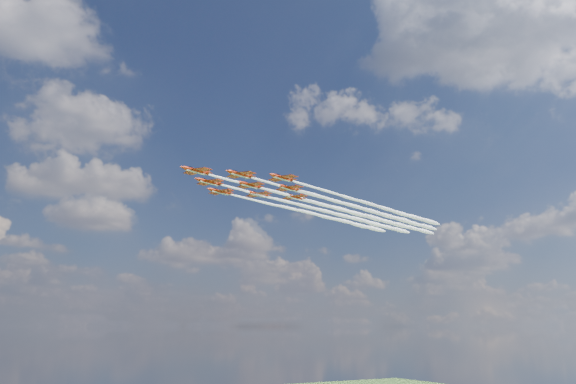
{
  "coord_description": "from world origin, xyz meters",
  "views": [
    {
      "loc": [
        -66.55,
        -141.96,
        47.9
      ],
      "look_at": [
        12.19,
        -1.37,
        86.63
      ],
      "focal_mm": 35.0,
      "sensor_mm": 36.0,
      "label": 1
    }
  ],
  "objects": [
    {
      "name": "jet_row4_port",
      "position": [
        60.12,
        17.05,
        88.2
      ],
      "size": [
        101.0,
        40.15,
        2.49
      ],
      "rotation": [
        0.0,
        0.0,
        0.35
      ],
      "color": "#B5270A"
    },
    {
      "name": "jet_row4_starb",
      "position": [
        55.75,
        28.94,
        88.2
      ],
      "size": [
        101.0,
        40.15,
        2.49
      ],
      "rotation": [
        0.0,
        0.0,
        0.35
      ],
      "color": "#B5270A"
    },
    {
      "name": "jet_row3_port",
      "position": [
        52.79,
        7.61,
        88.2
      ],
      "size": [
        101.0,
        40.15,
        2.49
      ],
      "rotation": [
        0.0,
        0.0,
        0.35
      ],
      "color": "#B5270A"
    },
    {
      "name": "jet_row2_starb",
      "position": [
        36.72,
        21.95,
        88.2
      ],
      "size": [
        101.0,
        40.15,
        2.49
      ],
      "rotation": [
        0.0,
        0.0,
        0.35
      ],
      "color": "#B5270A"
    },
    {
      "name": "jet_row3_starb",
      "position": [
        44.05,
        31.39,
        88.2
      ],
      "size": [
        101.0,
        40.15,
        2.49
      ],
      "rotation": [
        0.0,
        0.0,
        0.35
      ],
      "color": "#B5270A"
    },
    {
      "name": "jet_row2_port",
      "position": [
        41.09,
        10.06,
        88.2
      ],
      "size": [
        101.0,
        40.15,
        2.49
      ],
      "rotation": [
        0.0,
        0.0,
        0.35
      ],
      "color": "#B5270A"
    },
    {
      "name": "jet_lead",
      "position": [
        29.39,
        12.51,
        88.2
      ],
      "size": [
        101.0,
        40.15,
        2.49
      ],
      "rotation": [
        0.0,
        0.0,
        0.35
      ],
      "color": "#B5270A"
    },
    {
      "name": "jet_tail",
      "position": [
        67.45,
        26.49,
        88.2
      ],
      "size": [
        101.0,
        40.15,
        2.49
      ],
      "rotation": [
        0.0,
        0.0,
        0.35
      ],
      "color": "#B5270A"
    },
    {
      "name": "jet_row3_centre",
      "position": [
        48.42,
        19.5,
        88.2
      ],
      "size": [
        101.0,
        40.15,
        2.49
      ],
      "rotation": [
        0.0,
        0.0,
        0.35
      ],
      "color": "#B5270A"
    }
  ]
}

